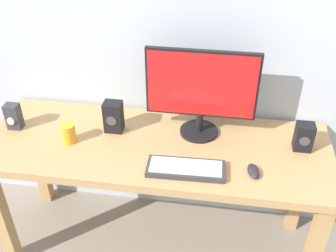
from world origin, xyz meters
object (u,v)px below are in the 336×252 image
Objects in this scene: keyboard_primary at (186,169)px; speaker_right at (304,137)px; desk at (156,159)px; mouse at (253,171)px; coffee_mug at (69,133)px; audio_controller at (14,116)px; speaker_left at (113,117)px; monitor at (201,90)px.

keyboard_primary is 2.54× the size of speaker_right.
mouse is (0.49, -0.15, 0.12)m from desk.
coffee_mug is at bearing -174.13° from speaker_right.
speaker_left is at bearing 6.28° from audio_controller.
audio_controller is at bearing 177.84° from desk.
speaker_right reaches higher than desk.
mouse is 0.60× the size of speaker_left.
mouse is at bearing -136.87° from speaker_right.
speaker_left is 1.19× the size of audio_controller.
keyboard_primary is at bearing -33.01° from speaker_left.
coffee_mug is (-1.19, -0.12, -0.02)m from speaker_right.
speaker_left is 1.67× the size of coffee_mug.
audio_controller reaches higher than keyboard_primary.
monitor reaches higher than audio_controller.
monitor is at bearing 6.84° from speaker_left.
monitor is 3.84× the size of speaker_right.
coffee_mug reaches higher than mouse.
monitor is at bearing 84.02° from keyboard_primary.
speaker_right is 1.42× the size of coffee_mug.
keyboard_primary is 3.61× the size of mouse.
mouse is at bearing 5.30° from keyboard_primary.
speaker_left is at bearing 159.99° from desk.
speaker_left is (-0.42, 0.27, 0.07)m from keyboard_primary.
desk is at bearing 133.74° from keyboard_primary.
desk is at bearing -2.16° from audio_controller.
monitor is at bearing 16.07° from coffee_mug.
mouse is at bearing -18.32° from speaker_left.
monitor is 5.45× the size of mouse.
speaker_left is (-0.24, 0.09, 0.19)m from desk.
audio_controller is (-0.99, -0.11, -0.19)m from monitor.
keyboard_primary is 2.17× the size of speaker_left.
audio_controller is at bearing -173.46° from monitor.
speaker_left is at bearing 179.23° from speaker_right.
keyboard_primary is 3.62× the size of coffee_mug.
desk is at bearing 150.72° from mouse.
speaker_right is at bearing 31.32° from mouse.
audio_controller reaches higher than desk.
speaker_left is 0.25m from coffee_mug.
speaker_left reaches higher than desk.
coffee_mug is (-0.20, -0.14, -0.03)m from speaker_left.
desk is 0.44m from monitor.
monitor is 5.47× the size of coffee_mug.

